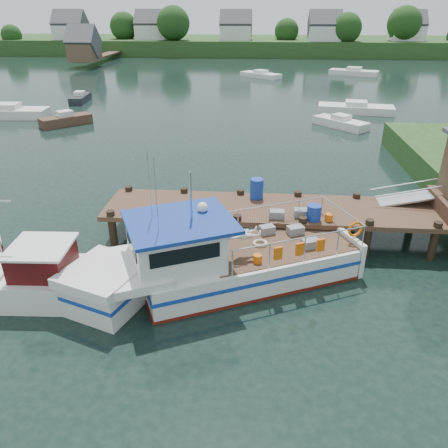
# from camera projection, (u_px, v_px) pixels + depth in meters

# --- Properties ---
(ground_plane) EXTENTS (160.00, 160.00, 0.00)m
(ground_plane) POSITION_uv_depth(u_px,v_px,m) (250.00, 236.00, 18.58)
(ground_plane) COLOR black
(far_shore) EXTENTS (140.00, 42.55, 9.22)m
(far_shore) POSITION_uv_depth(u_px,v_px,m) (261.00, 42.00, 91.12)
(far_shore) COLOR #28491E
(far_shore) RESTS_ON ground
(dock) EXTENTS (16.60, 3.00, 4.78)m
(dock) POSITION_uv_depth(u_px,v_px,m) (418.00, 192.00, 17.12)
(dock) COLOR #4C3324
(dock) RESTS_ON ground
(lobster_boat) EXTENTS (10.08, 6.52, 5.07)m
(lobster_boat) POSITION_uv_depth(u_px,v_px,m) (213.00, 262.00, 14.97)
(lobster_boat) COLOR silver
(lobster_boat) RESTS_ON ground
(work_boat) EXTENTS (7.62, 2.65, 4.00)m
(work_boat) POSITION_uv_depth(u_px,v_px,m) (22.00, 279.00, 14.56)
(work_boat) COLOR silver
(work_boat) RESTS_ON ground
(moored_rowboat) EXTENTS (3.88, 3.84, 1.19)m
(moored_rowboat) POSITION_uv_depth(u_px,v_px,m) (66.00, 120.00, 35.86)
(moored_rowboat) COLOR #4C3324
(moored_rowboat) RESTS_ON ground
(moored_far) EXTENTS (7.03, 4.58, 1.13)m
(moored_far) POSITION_uv_depth(u_px,v_px,m) (354.00, 72.00, 62.12)
(moored_far) COLOR silver
(moored_far) RESTS_ON ground
(moored_a) EXTENTS (6.78, 2.69, 1.22)m
(moored_a) POSITION_uv_depth(u_px,v_px,m) (9.00, 112.00, 38.36)
(moored_a) COLOR silver
(moored_a) RESTS_ON ground
(moored_b) EXTENTS (4.32, 4.41, 1.02)m
(moored_b) POSITION_uv_depth(u_px,v_px,m) (341.00, 122.00, 35.31)
(moored_b) COLOR silver
(moored_b) RESTS_ON ground
(moored_c) EXTENTS (7.01, 3.25, 1.06)m
(moored_c) POSITION_uv_depth(u_px,v_px,m) (356.00, 108.00, 40.12)
(moored_c) COLOR silver
(moored_c) RESTS_ON ground
(moored_d) EXTENTS (5.86, 5.24, 1.00)m
(moored_d) POSITION_uv_depth(u_px,v_px,m) (261.00, 75.00, 60.19)
(moored_d) COLOR silver
(moored_d) RESTS_ON ground
(moored_e) EXTENTS (1.69, 4.00, 1.07)m
(moored_e) POSITION_uv_depth(u_px,v_px,m) (80.00, 98.00, 44.67)
(moored_e) COLOR black
(moored_e) RESTS_ON ground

